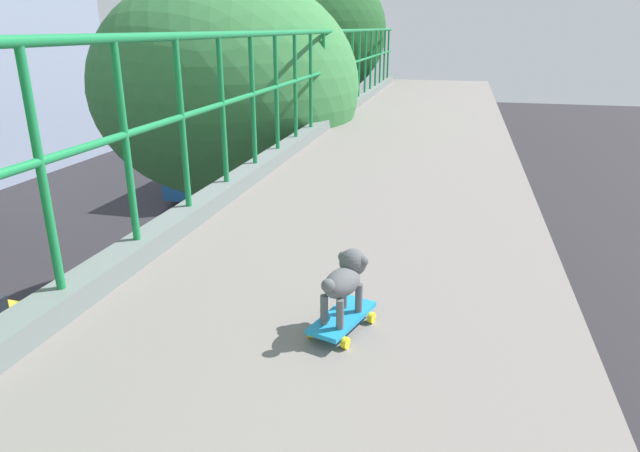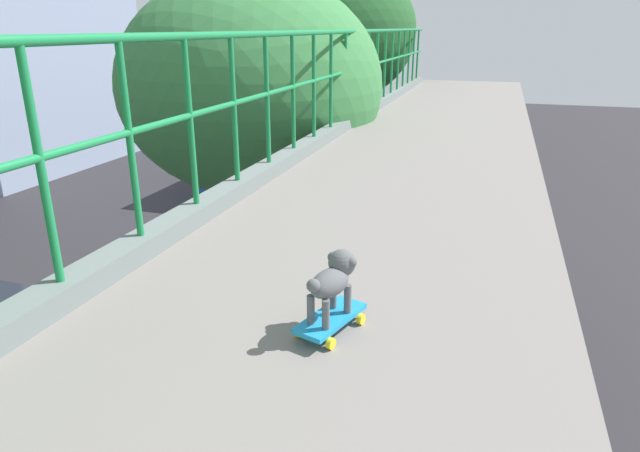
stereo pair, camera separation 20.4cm
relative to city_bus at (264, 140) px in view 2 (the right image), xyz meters
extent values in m
cylinder|color=#1B8747|center=(8.97, -23.32, 4.71)|extent=(0.04, 0.04, 1.18)
cylinder|color=#1B8747|center=(8.97, -22.62, 4.71)|extent=(0.04, 0.04, 1.18)
cylinder|color=#1B8747|center=(8.97, -21.92, 4.71)|extent=(0.04, 0.04, 1.18)
cylinder|color=#1B8747|center=(8.97, -21.22, 4.71)|extent=(0.04, 0.04, 1.18)
cylinder|color=#1B8747|center=(8.97, -20.52, 4.71)|extent=(0.04, 0.04, 1.18)
cylinder|color=#1B8747|center=(8.97, -19.83, 4.71)|extent=(0.04, 0.04, 1.18)
cylinder|color=#1B8747|center=(8.97, -19.13, 4.71)|extent=(0.04, 0.04, 1.18)
cylinder|color=#1B8747|center=(8.97, -18.43, 4.71)|extent=(0.04, 0.04, 1.18)
cylinder|color=#1B8747|center=(8.97, -17.73, 4.71)|extent=(0.04, 0.04, 1.18)
cylinder|color=#1B8747|center=(8.97, -17.03, 4.71)|extent=(0.04, 0.04, 1.18)
cylinder|color=#1B8747|center=(8.97, -16.33, 4.71)|extent=(0.04, 0.04, 1.18)
cylinder|color=#1B8747|center=(8.97, -15.63, 4.71)|extent=(0.04, 0.04, 1.18)
cylinder|color=#1B8747|center=(8.97, -14.93, 4.71)|extent=(0.04, 0.04, 1.18)
cylinder|color=#1B8747|center=(8.97, -14.23, 4.71)|extent=(0.04, 0.04, 1.18)
cylinder|color=#1B8747|center=(8.97, -13.53, 4.71)|extent=(0.04, 0.04, 1.18)
cylinder|color=#1B8747|center=(8.97, -12.83, 4.71)|extent=(0.04, 0.04, 1.18)
cylinder|color=#1B8747|center=(8.97, -12.13, 4.71)|extent=(0.04, 0.04, 1.18)
cylinder|color=#1B8747|center=(8.97, -11.43, 4.71)|extent=(0.04, 0.04, 1.18)
cylinder|color=#1B8747|center=(8.97, -10.73, 4.71)|extent=(0.04, 0.04, 1.18)
cylinder|color=black|center=(4.54, -19.13, -1.65)|extent=(0.20, 0.63, 0.63)
cylinder|color=black|center=(2.87, -19.13, -1.65)|extent=(0.20, 0.63, 0.63)
cylinder|color=black|center=(1.12, -15.96, -1.65)|extent=(0.20, 0.63, 0.63)
cylinder|color=black|center=(-0.55, -15.96, -1.65)|extent=(0.20, 0.63, 0.63)
cube|color=#1D5193|center=(0.00, 0.00, -0.08)|extent=(2.46, 10.03, 3.22)
cube|color=black|center=(0.00, 0.00, 0.48)|extent=(2.48, 9.23, 0.70)
cylinder|color=black|center=(1.18, 3.51, -1.49)|extent=(0.28, 0.96, 0.96)
cylinder|color=black|center=(-1.18, 3.51, -1.49)|extent=(0.28, 0.96, 0.96)
cylinder|color=black|center=(1.18, -2.76, -1.49)|extent=(0.28, 0.96, 0.96)
cylinder|color=black|center=(-1.18, -2.76, -1.49)|extent=(0.28, 0.96, 0.96)
cylinder|color=brown|center=(7.17, -16.94, 0.65)|extent=(0.55, 0.55, 5.24)
ellipsoid|color=#3B8144|center=(7.17, -16.94, 4.44)|extent=(4.26, 4.26, 3.51)
cylinder|color=brown|center=(6.68, -10.21, 1.05)|extent=(0.46, 0.46, 6.03)
ellipsoid|color=#255A2A|center=(6.68, -10.21, 5.23)|extent=(4.26, 4.26, 3.73)
cube|color=#1D90CF|center=(10.38, -23.16, 4.05)|extent=(0.27, 0.44, 0.02)
cylinder|color=yellow|center=(10.50, -23.06, 4.01)|extent=(0.04, 0.06, 0.05)
cylinder|color=yellow|center=(10.33, -23.01, 4.01)|extent=(0.04, 0.06, 0.05)
cylinder|color=yellow|center=(10.42, -23.32, 4.01)|extent=(0.04, 0.06, 0.05)
cylinder|color=yellow|center=(10.25, -23.26, 4.01)|extent=(0.04, 0.06, 0.05)
cylinder|color=#585B5E|center=(10.44, -23.10, 4.14)|extent=(0.04, 0.04, 0.14)
cylinder|color=#585B5E|center=(10.36, -23.08, 4.14)|extent=(0.04, 0.04, 0.14)
cylinder|color=#585B5E|center=(10.39, -23.28, 4.14)|extent=(0.04, 0.04, 0.14)
cylinder|color=#585B5E|center=(10.31, -23.26, 4.14)|extent=(0.04, 0.04, 0.14)
ellipsoid|color=#585B5E|center=(10.38, -23.18, 4.24)|extent=(0.20, 0.28, 0.12)
sphere|color=#585B5E|center=(10.41, -23.08, 4.31)|extent=(0.13, 0.13, 0.13)
ellipsoid|color=#624C4F|center=(10.42, -23.02, 4.30)|extent=(0.06, 0.07, 0.04)
sphere|color=#585B5E|center=(10.45, -23.09, 4.32)|extent=(0.06, 0.06, 0.06)
sphere|color=#585B5E|center=(10.36, -23.06, 4.32)|extent=(0.06, 0.06, 0.06)
sphere|color=#585B5E|center=(10.34, -23.30, 4.28)|extent=(0.06, 0.06, 0.06)
camera|label=1|loc=(10.83, -25.44, 5.35)|focal=30.99mm
camera|label=2|loc=(11.03, -25.38, 5.35)|focal=30.99mm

